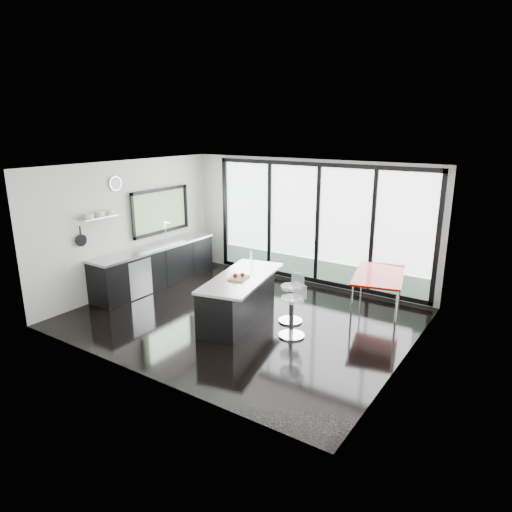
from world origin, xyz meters
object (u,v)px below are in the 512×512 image
Objects in this scene: bar_stool_near at (292,317)px; red_table at (377,294)px; island at (238,298)px; bar_stool_far at (291,304)px.

bar_stool_near is 0.47× the size of red_table.
island reaches higher than bar_stool_near.
island reaches higher than red_table.
bar_stool_far is (0.84, 0.47, -0.08)m from island.
bar_stool_far is (-0.32, 0.53, -0.00)m from bar_stool_near.
red_table is at bearing 87.92° from bar_stool_near.
island is 2.64m from red_table.
red_table reaches higher than bar_stool_far.
bar_stool_near is at bearing -2.98° from island.
island is 0.97m from bar_stool_far.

